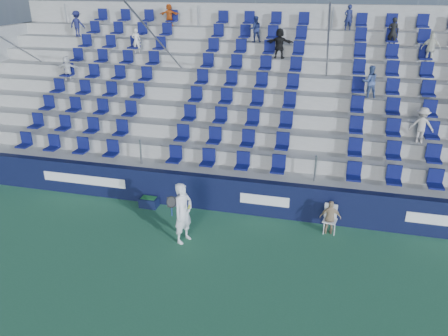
% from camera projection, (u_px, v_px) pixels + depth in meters
% --- Properties ---
extents(ground, '(70.00, 70.00, 0.00)m').
position_uv_depth(ground, '(192.00, 263.00, 12.00)').
color(ground, '#31744D').
rests_on(ground, ground).
extents(sponsor_wall, '(24.00, 0.32, 1.20)m').
position_uv_depth(sponsor_wall, '(221.00, 194.00, 14.57)').
color(sponsor_wall, black).
rests_on(sponsor_wall, ground).
extents(grandstand, '(24.00, 8.17, 6.63)m').
position_uv_depth(grandstand, '(251.00, 109.00, 18.50)').
color(grandstand, '#A9A9A4').
rests_on(grandstand, ground).
extents(tennis_player, '(0.74, 0.80, 1.87)m').
position_uv_depth(tennis_player, '(183.00, 213.00, 12.67)').
color(tennis_player, white).
rests_on(tennis_player, ground).
extents(line_judge_chair, '(0.46, 0.47, 0.90)m').
position_uv_depth(line_judge_chair, '(330.00, 216.00, 13.35)').
color(line_judge_chair, white).
rests_on(line_judge_chair, ground).
extents(line_judge, '(0.67, 0.34, 1.10)m').
position_uv_depth(line_judge, '(330.00, 217.00, 13.21)').
color(line_judge, tan).
rests_on(line_judge, ground).
extents(ball_bin, '(0.62, 0.41, 0.35)m').
position_uv_depth(ball_bin, '(149.00, 202.00, 14.92)').
color(ball_bin, black).
rests_on(ball_bin, ground).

